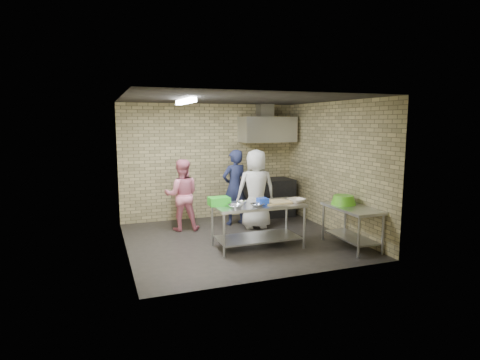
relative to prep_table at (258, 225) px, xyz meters
name	(u,v)px	position (x,y,z in m)	size (l,w,h in m)	color
floor	(239,240)	(-0.18, 0.52, -0.41)	(4.20, 4.20, 0.00)	black
ceiling	(239,99)	(-0.18, 0.52, 2.29)	(4.20, 4.20, 0.00)	black
back_wall	(210,161)	(-0.18, 2.52, 0.94)	(4.20, 0.06, 2.70)	tan
front_wall	(286,188)	(-0.18, -1.48, 0.94)	(4.20, 0.06, 2.70)	tan
left_wall	(124,177)	(-2.28, 0.52, 0.94)	(0.06, 4.00, 2.70)	tan
right_wall	(333,167)	(1.92, 0.52, 0.94)	(0.06, 4.00, 2.70)	tan
prep_table	(258,225)	(0.00, 0.00, 0.00)	(1.62, 0.81, 0.81)	silver
side_counter	(351,227)	(1.62, -0.58, -0.03)	(0.60, 1.20, 0.75)	silver
stove	(268,198)	(1.17, 2.17, 0.04)	(1.20, 0.70, 0.90)	black
range_hood	(267,129)	(1.17, 2.22, 1.69)	(1.30, 0.60, 0.60)	silver
hood_duct	(265,111)	(1.17, 2.37, 2.14)	(0.35, 0.30, 0.30)	#A5A8AD
wall_shelf	(275,137)	(1.47, 2.41, 1.51)	(0.80, 0.20, 0.04)	#3F2B19
fluorescent_fixture	(185,101)	(-1.18, 0.52, 2.23)	(0.10, 1.25, 0.08)	white
green_crate	(219,201)	(-0.70, 0.12, 0.48)	(0.36, 0.27, 0.14)	green
blue_tub	(263,201)	(0.05, -0.10, 0.46)	(0.18, 0.18, 0.12)	#173BB3
cutting_board	(276,202)	(0.35, -0.02, 0.42)	(0.50, 0.38, 0.03)	tan
mixing_bowl_a	(236,206)	(-0.50, -0.20, 0.44)	(0.25, 0.25, 0.06)	silver
mixing_bowl_b	(241,203)	(-0.30, 0.05, 0.44)	(0.19, 0.19, 0.06)	silver
mixing_bowl_c	(258,205)	(-0.10, -0.22, 0.43)	(0.23, 0.23, 0.06)	#AAADB1
ceramic_bowl	(296,201)	(0.70, -0.15, 0.44)	(0.31, 0.31, 0.08)	beige
green_basin	(343,200)	(1.60, -0.33, 0.43)	(0.46, 0.46, 0.17)	#59C626
bottle_red	(266,132)	(1.22, 2.41, 1.62)	(0.07, 0.07, 0.18)	#B22619
bottle_green	(281,133)	(1.62, 2.41, 1.61)	(0.06, 0.06, 0.15)	green
man_navy	(235,187)	(0.15, 1.70, 0.43)	(0.61, 0.40, 1.68)	#141633
woman_pink	(182,195)	(-1.05, 1.63, 0.35)	(0.73, 0.57, 1.51)	pink
woman_white	(256,189)	(0.48, 1.26, 0.45)	(0.83, 0.54, 1.70)	white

